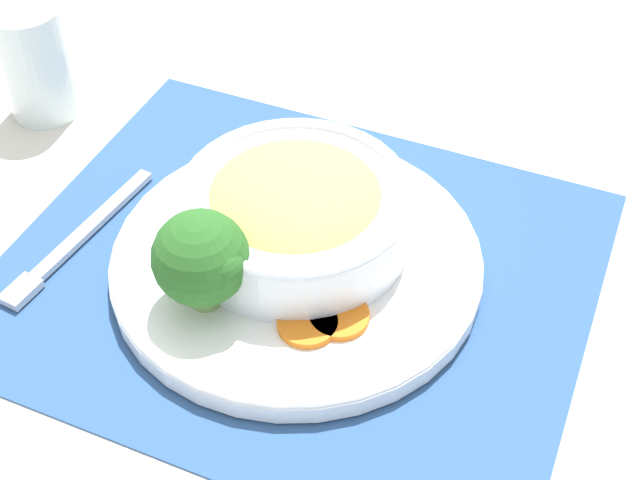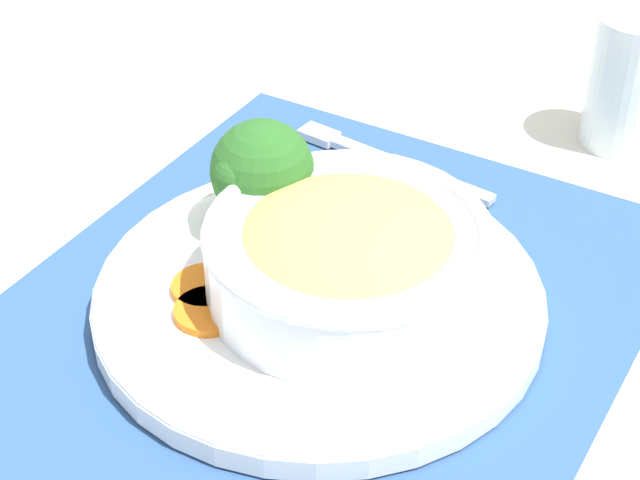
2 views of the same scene
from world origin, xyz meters
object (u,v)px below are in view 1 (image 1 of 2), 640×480
Objects in this scene: broccoli_floret at (201,259)px; water_glass at (37,68)px; fork at (67,248)px; bowl at (296,209)px.

water_glass is at bearing -39.86° from broccoli_floret.
water_glass is 0.22m from fork.
fork is (-0.11, 0.18, -0.04)m from water_glass.
water_glass reaches higher than broccoli_floret.
fork is at bearing -13.53° from broccoli_floret.
water_glass is (0.25, -0.21, -0.02)m from broccoli_floret.
water_glass reaches higher than fork.
broccoli_floret is at bearing 179.87° from fork.
fork is (0.19, 0.05, -0.05)m from bowl.
bowl is 1.05× the size of fork.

